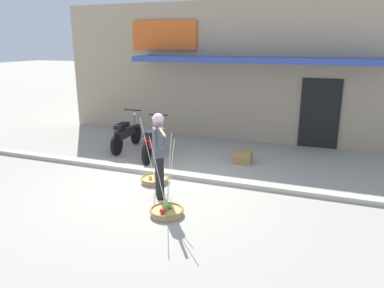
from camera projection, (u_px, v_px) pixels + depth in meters
The scene contains 9 objects.
ground_plane at pixel (159, 187), 7.83m from camera, with size 90.00×90.00×0.00m, color #9E998C.
sidewalk_curb at pixel (172, 174), 8.44m from camera, with size 20.00×0.24×0.10m, color #BAB4A5.
fruit_vendor at pixel (159, 150), 7.06m from camera, with size 0.94×1.36×1.70m.
fruit_basket_left_side at pixel (166, 211), 6.55m from camera, with size 0.62×0.62×1.45m.
fruit_basket_right_side at pixel (155, 179), 8.07m from camera, with size 0.62×0.62×1.45m.
motorcycle_nearest_shop at pixel (126, 134), 10.46m from camera, with size 0.54×1.82×1.09m.
motorcycle_second_in_row at pixel (154, 141), 9.71m from camera, with size 0.54×1.81×1.09m.
storefront_building at pixel (268, 68), 13.17m from camera, with size 13.00×6.00×4.20m.
wooden_crate at pixel (243, 157), 9.34m from camera, with size 0.44×0.36×0.32m, color olive.
Camera 1 is at (3.25, -6.57, 2.98)m, focal length 34.33 mm.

